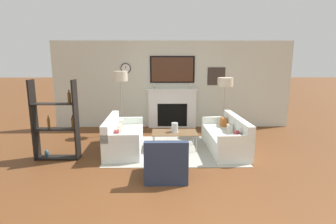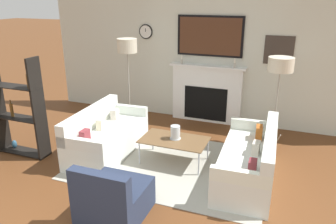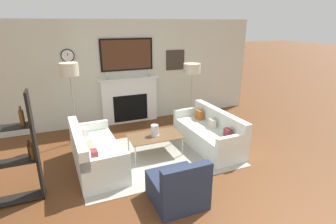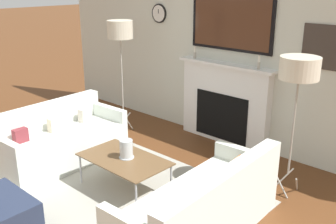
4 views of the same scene
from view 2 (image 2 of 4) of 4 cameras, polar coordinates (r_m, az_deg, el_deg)
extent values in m
cube|color=silver|center=(7.05, 7.22, 9.14)|extent=(7.44, 0.07, 2.70)
cube|color=white|center=(7.11, 6.74, 3.03)|extent=(1.50, 0.16, 1.20)
cube|color=black|center=(7.09, 6.51, 1.45)|extent=(0.93, 0.01, 0.72)
cube|color=white|center=(6.94, 6.90, 7.88)|extent=(1.62, 0.22, 0.04)
cylinder|color=#B2AD9E|center=(7.06, 2.40, 8.77)|extent=(0.04, 0.04, 0.10)
cylinder|color=white|center=(7.04, 2.41, 9.53)|extent=(0.03, 0.03, 0.09)
cylinder|color=#B2AD9E|center=(6.79, 11.49, 7.96)|extent=(0.04, 0.04, 0.10)
cylinder|color=white|center=(6.77, 11.54, 8.75)|extent=(0.03, 0.03, 0.09)
cube|color=black|center=(6.93, 7.30, 12.97)|extent=(1.38, 0.04, 0.82)
cube|color=#4C2D1E|center=(6.91, 7.26, 12.96)|extent=(1.28, 0.01, 0.74)
cylinder|color=black|center=(7.40, -3.88, 13.79)|extent=(0.31, 0.02, 0.31)
cylinder|color=silver|center=(7.39, -3.93, 13.78)|extent=(0.27, 0.00, 0.27)
cube|color=black|center=(7.38, -3.95, 14.04)|extent=(0.01, 0.00, 0.07)
cube|color=#393029|center=(6.77, 18.75, 10.15)|extent=(0.55, 0.02, 0.55)
cube|color=#A8A699|center=(5.45, 0.72, -9.03)|extent=(3.08, 2.19, 0.01)
cube|color=white|center=(5.83, -10.34, -5.02)|extent=(0.87, 1.78, 0.44)
cube|color=white|center=(5.83, -13.31, -1.01)|extent=(0.24, 1.75, 0.35)
cube|color=white|center=(6.39, -7.02, 0.40)|extent=(0.80, 0.14, 0.18)
cube|color=silver|center=(5.07, -14.97, -5.47)|extent=(0.80, 0.14, 0.18)
cube|color=beige|center=(6.18, -9.23, -0.35)|extent=(0.13, 0.20, 0.19)
cube|color=beige|center=(5.76, -11.57, -2.03)|extent=(0.11, 0.19, 0.19)
cube|color=maroon|center=(5.36, -14.27, -3.98)|extent=(0.11, 0.18, 0.18)
cube|color=white|center=(5.11, 13.49, -9.01)|extent=(0.83, 1.91, 0.43)
cube|color=white|center=(4.93, 17.33, -5.37)|extent=(0.23, 1.89, 0.36)
cube|color=white|center=(4.18, 12.51, -10.99)|extent=(0.76, 0.13, 0.18)
cube|color=white|center=(5.79, 14.66, -2.25)|extent=(0.76, 0.13, 0.18)
cube|color=maroon|center=(4.47, 14.50, -9.13)|extent=(0.10, 0.17, 0.17)
cube|color=beige|center=(4.97, 15.09, -6.04)|extent=(0.11, 0.19, 0.18)
cube|color=#B35C22|center=(5.47, 15.57, -3.44)|extent=(0.12, 0.23, 0.22)
cube|color=#262F47|center=(4.29, -9.14, -14.97)|extent=(0.76, 0.81, 0.40)
cube|color=#262F47|center=(3.85, -11.90, -12.75)|extent=(0.75, 0.15, 0.37)
cube|color=brown|center=(5.35, 1.08, -4.86)|extent=(1.08, 0.63, 0.02)
cylinder|color=#B7B7BC|center=(5.39, -5.01, -7.16)|extent=(0.02, 0.02, 0.39)
cylinder|color=#B7B7BC|center=(5.07, 5.36, -9.00)|extent=(0.02, 0.02, 0.39)
cylinder|color=#B7B7BC|center=(5.84, -2.64, -4.89)|extent=(0.02, 0.02, 0.39)
cylinder|color=#B7B7BC|center=(5.55, 6.95, -6.40)|extent=(0.02, 0.02, 0.39)
cylinder|color=silver|center=(5.33, 1.28, -3.56)|extent=(0.16, 0.16, 0.22)
cylinder|color=silver|center=(5.35, 1.28, -4.06)|extent=(0.09, 0.09, 0.12)
cylinder|color=silver|center=(5.37, 1.28, -4.60)|extent=(0.18, 0.18, 0.01)
cylinder|color=#9E998E|center=(7.05, -5.73, -1.03)|extent=(0.09, 0.23, 0.29)
cylinder|color=#9E998E|center=(7.17, -6.91, -0.73)|extent=(0.17, 0.19, 0.29)
cylinder|color=#9E998E|center=(6.99, -7.19, -1.27)|extent=(0.23, 0.07, 0.29)
cylinder|color=#9E998E|center=(6.84, -6.86, 5.02)|extent=(0.02, 0.02, 1.26)
cylinder|color=beige|center=(6.69, -7.14, 11.40)|extent=(0.39, 0.39, 0.28)
cylinder|color=#9E998E|center=(6.38, 18.64, -4.45)|extent=(0.09, 0.23, 0.26)
cylinder|color=#9E998E|center=(6.43, 17.02, -4.10)|extent=(0.17, 0.19, 0.26)
cylinder|color=#9E998E|center=(6.26, 17.39, -4.80)|extent=(0.23, 0.07, 0.26)
cylinder|color=#9E998E|center=(6.12, 18.35, 1.51)|extent=(0.02, 0.02, 1.14)
cylinder|color=beige|center=(5.95, 19.06, 7.85)|extent=(0.43, 0.43, 0.24)
cube|color=black|center=(5.73, -21.55, 0.36)|extent=(0.04, 0.28, 1.72)
cube|color=black|center=(6.33, -23.63, -6.29)|extent=(0.93, 0.28, 0.02)
cube|color=black|center=(6.10, -24.44, -0.92)|extent=(0.93, 0.28, 0.01)
cube|color=black|center=(5.94, -25.18, 4.06)|extent=(0.93, 0.28, 0.02)
cylinder|color=brown|center=(6.15, -25.56, 0.33)|extent=(0.05, 0.05, 0.23)
cylinder|color=brown|center=(6.11, -25.76, 1.62)|extent=(0.02, 0.02, 0.06)
cylinder|color=#3D1919|center=(5.85, -21.79, -0.10)|extent=(0.07, 0.07, 0.23)
cylinder|color=#3D1919|center=(5.81, -21.97, 1.23)|extent=(0.03, 0.03, 0.06)
cylinder|color=brown|center=(5.78, -22.01, -0.44)|extent=(0.07, 0.07, 0.21)
cylinder|color=brown|center=(5.74, -22.18, 0.81)|extent=(0.03, 0.03, 0.05)
ellipsoid|color=#2B5671|center=(6.50, -25.18, -5.07)|extent=(0.09, 0.09, 0.15)
cylinder|color=brown|center=(5.66, -23.09, 4.94)|extent=(0.07, 0.07, 0.23)
cylinder|color=brown|center=(5.63, -23.29, 6.37)|extent=(0.03, 0.03, 0.06)
camera|label=1|loc=(2.46, -102.84, -17.40)|focal=28.00mm
camera|label=3|loc=(3.28, -71.65, 6.35)|focal=28.00mm
camera|label=4|loc=(2.43, 61.86, 4.67)|focal=42.00mm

